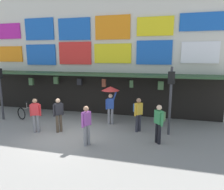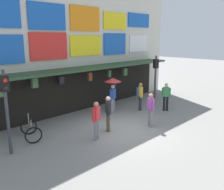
{
  "view_description": "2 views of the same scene",
  "coord_description": "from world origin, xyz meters",
  "px_view_note": "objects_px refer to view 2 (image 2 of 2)",
  "views": [
    {
      "loc": [
        4.31,
        -8.05,
        3.65
      ],
      "look_at": [
        1.76,
        1.79,
        1.69
      ],
      "focal_mm": 32.2,
      "sensor_mm": 36.0,
      "label": 1
    },
    {
      "loc": [
        -8.22,
        -7.37,
        4.31
      ],
      "look_at": [
        0.6,
        1.22,
        1.41
      ],
      "focal_mm": 39.5,
      "sensor_mm": 36.0,
      "label": 2
    }
  ],
  "objects_px": {
    "traffic_light_near": "(6,99)",
    "pedestrian_with_umbrella": "(113,85)",
    "pedestrian_in_white": "(140,94)",
    "bicycle_parked": "(31,130)",
    "pedestrian_in_green": "(96,119)",
    "traffic_light_far": "(155,73)",
    "pedestrian_in_yellow": "(166,95)",
    "pedestrian_in_blue": "(108,112)",
    "pedestrian_in_purple": "(151,108)"
  },
  "relations": [
    {
      "from": "traffic_light_near",
      "to": "pedestrian_with_umbrella",
      "type": "distance_m",
      "value": 6.4
    },
    {
      "from": "pedestrian_with_umbrella",
      "to": "pedestrian_in_white",
      "type": "xyz_separation_m",
      "value": [
        1.58,
        -0.73,
        -0.66
      ]
    },
    {
      "from": "bicycle_parked",
      "to": "pedestrian_in_green",
      "type": "bearing_deg",
      "value": -47.39
    },
    {
      "from": "bicycle_parked",
      "to": "pedestrian_with_umbrella",
      "type": "xyz_separation_m",
      "value": [
        5.09,
        0.01,
        1.25
      ]
    },
    {
      "from": "traffic_light_far",
      "to": "pedestrian_in_yellow",
      "type": "height_order",
      "value": "traffic_light_far"
    },
    {
      "from": "bicycle_parked",
      "to": "traffic_light_far",
      "type": "bearing_deg",
      "value": -5.28
    },
    {
      "from": "pedestrian_in_yellow",
      "to": "pedestrian_in_green",
      "type": "bearing_deg",
      "value": -177.82
    },
    {
      "from": "pedestrian_in_blue",
      "to": "pedestrian_in_purple",
      "type": "xyz_separation_m",
      "value": [
        1.86,
        -1.06,
        0.0
      ]
    },
    {
      "from": "pedestrian_in_blue",
      "to": "pedestrian_in_purple",
      "type": "height_order",
      "value": "same"
    },
    {
      "from": "pedestrian_in_purple",
      "to": "pedestrian_in_white",
      "type": "xyz_separation_m",
      "value": [
        1.86,
        2.1,
        0.04
      ]
    },
    {
      "from": "traffic_light_far",
      "to": "pedestrian_in_white",
      "type": "xyz_separation_m",
      "value": [
        -1.47,
        0.04,
        -1.16
      ]
    },
    {
      "from": "pedestrian_in_green",
      "to": "pedestrian_with_umbrella",
      "type": "bearing_deg",
      "value": 33.43
    },
    {
      "from": "traffic_light_near",
      "to": "bicycle_parked",
      "type": "height_order",
      "value": "traffic_light_near"
    },
    {
      "from": "traffic_light_far",
      "to": "bicycle_parked",
      "type": "distance_m",
      "value": 8.36
    },
    {
      "from": "traffic_light_near",
      "to": "pedestrian_in_white",
      "type": "xyz_separation_m",
      "value": [
        7.92,
        0.06,
        -1.16
      ]
    },
    {
      "from": "pedestrian_in_blue",
      "to": "pedestrian_in_white",
      "type": "height_order",
      "value": "same"
    },
    {
      "from": "traffic_light_near",
      "to": "pedestrian_in_yellow",
      "type": "distance_m",
      "value": 9.08
    },
    {
      "from": "pedestrian_in_blue",
      "to": "pedestrian_with_umbrella",
      "type": "bearing_deg",
      "value": 39.57
    },
    {
      "from": "traffic_light_far",
      "to": "pedestrian_in_yellow",
      "type": "bearing_deg",
      "value": -111.76
    },
    {
      "from": "traffic_light_far",
      "to": "pedestrian_in_white",
      "type": "bearing_deg",
      "value": 178.57
    },
    {
      "from": "pedestrian_in_purple",
      "to": "pedestrian_in_white",
      "type": "height_order",
      "value": "same"
    },
    {
      "from": "traffic_light_near",
      "to": "pedestrian_with_umbrella",
      "type": "relative_size",
      "value": 1.54
    },
    {
      "from": "bicycle_parked",
      "to": "pedestrian_in_purple",
      "type": "bearing_deg",
      "value": -30.31
    },
    {
      "from": "pedestrian_in_yellow",
      "to": "pedestrian_in_green",
      "type": "distance_m",
      "value": 5.79
    },
    {
      "from": "pedestrian_in_yellow",
      "to": "pedestrian_in_white",
      "type": "distance_m",
      "value": 1.54
    },
    {
      "from": "traffic_light_far",
      "to": "pedestrian_with_umbrella",
      "type": "xyz_separation_m",
      "value": [
        -3.05,
        0.76,
        -0.5
      ]
    },
    {
      "from": "pedestrian_with_umbrella",
      "to": "pedestrian_in_white",
      "type": "distance_m",
      "value": 1.86
    },
    {
      "from": "bicycle_parked",
      "to": "pedestrian_in_purple",
      "type": "relative_size",
      "value": 0.79
    },
    {
      "from": "bicycle_parked",
      "to": "pedestrian_in_purple",
      "type": "distance_m",
      "value": 5.61
    },
    {
      "from": "traffic_light_far",
      "to": "pedestrian_in_blue",
      "type": "relative_size",
      "value": 1.9
    },
    {
      "from": "traffic_light_far",
      "to": "pedestrian_in_purple",
      "type": "bearing_deg",
      "value": -148.19
    },
    {
      "from": "pedestrian_in_white",
      "to": "pedestrian_in_green",
      "type": "bearing_deg",
      "value": -163.95
    },
    {
      "from": "bicycle_parked",
      "to": "pedestrian_in_green",
      "type": "height_order",
      "value": "pedestrian_in_green"
    },
    {
      "from": "pedestrian_with_umbrella",
      "to": "pedestrian_in_blue",
      "type": "xyz_separation_m",
      "value": [
        -2.13,
        -1.76,
        -0.69
      ]
    },
    {
      "from": "pedestrian_in_purple",
      "to": "pedestrian_in_green",
      "type": "height_order",
      "value": "same"
    },
    {
      "from": "pedestrian_in_yellow",
      "to": "pedestrian_in_blue",
      "type": "bearing_deg",
      "value": 178.66
    },
    {
      "from": "traffic_light_near",
      "to": "pedestrian_with_umbrella",
      "type": "xyz_separation_m",
      "value": [
        6.34,
        0.78,
        -0.5
      ]
    },
    {
      "from": "bicycle_parked",
      "to": "pedestrian_with_umbrella",
      "type": "distance_m",
      "value": 5.24
    },
    {
      "from": "pedestrian_with_umbrella",
      "to": "pedestrian_in_white",
      "type": "height_order",
      "value": "pedestrian_with_umbrella"
    },
    {
      "from": "bicycle_parked",
      "to": "pedestrian_in_blue",
      "type": "distance_m",
      "value": 3.48
    },
    {
      "from": "pedestrian_in_blue",
      "to": "traffic_light_far",
      "type": "bearing_deg",
      "value": 10.92
    },
    {
      "from": "pedestrian_in_blue",
      "to": "pedestrian_in_purple",
      "type": "relative_size",
      "value": 1.0
    },
    {
      "from": "pedestrian_in_blue",
      "to": "pedestrian_in_white",
      "type": "bearing_deg",
      "value": 15.59
    },
    {
      "from": "pedestrian_in_white",
      "to": "traffic_light_near",
      "type": "bearing_deg",
      "value": -179.6
    },
    {
      "from": "pedestrian_in_yellow",
      "to": "traffic_light_near",
      "type": "bearing_deg",
      "value": 173.04
    },
    {
      "from": "traffic_light_far",
      "to": "pedestrian_with_umbrella",
      "type": "bearing_deg",
      "value": 165.97
    },
    {
      "from": "traffic_light_far",
      "to": "pedestrian_in_purple",
      "type": "distance_m",
      "value": 4.09
    },
    {
      "from": "traffic_light_near",
      "to": "pedestrian_in_white",
      "type": "height_order",
      "value": "traffic_light_near"
    },
    {
      "from": "pedestrian_in_yellow",
      "to": "pedestrian_in_white",
      "type": "xyz_separation_m",
      "value": [
        -1.02,
        1.15,
        0.0
      ]
    },
    {
      "from": "pedestrian_in_yellow",
      "to": "pedestrian_in_green",
      "type": "height_order",
      "value": "same"
    }
  ]
}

